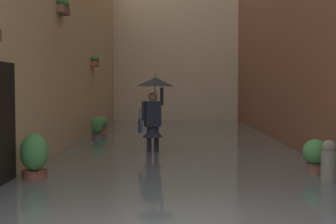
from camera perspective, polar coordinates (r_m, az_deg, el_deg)
ground_plane at (r=14.36m, az=1.12°, el=-4.27°), size 60.00×60.00×0.00m
flood_water at (r=14.35m, az=1.12°, el=-3.86°), size 6.70×24.74×0.21m
building_facade_right at (r=14.90m, az=-14.16°, el=11.84°), size 2.04×22.74×8.27m
building_facade_far at (r=24.75m, az=0.89°, el=10.64°), size 9.50×1.80×10.26m
person_wading at (r=12.13m, az=-1.65°, el=1.14°), size 0.93×0.93×2.10m
potted_plant_near_left at (r=9.53m, az=16.53°, el=-5.04°), size 0.46×0.46×0.84m
potted_plant_near_right at (r=15.77m, az=-8.09°, el=-2.02°), size 0.38×0.38×0.87m
potted_plant_far_right at (r=9.01m, az=-15.06°, el=-5.36°), size 0.49×0.49×0.98m
potted_plant_mid_right at (r=17.52m, az=-7.63°, el=-1.68°), size 0.42×0.42×0.76m
mooring_bollard at (r=8.76m, az=17.95°, el=-6.03°), size 0.26×0.26×0.91m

